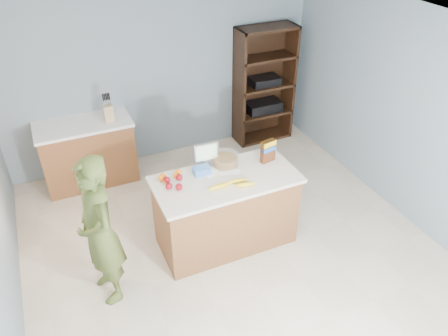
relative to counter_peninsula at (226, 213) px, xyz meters
name	(u,v)px	position (x,y,z in m)	size (l,w,h in m)	color
floor	(237,257)	(0.00, -0.30, -0.42)	(4.50, 5.00, 0.02)	beige
walls	(240,129)	(0.00, -0.30, 1.24)	(4.52, 5.02, 2.51)	gray
counter_peninsula	(226,213)	(0.00, 0.00, 0.00)	(1.56, 0.76, 0.90)	brown
back_cabinet	(88,152)	(-1.20, 1.90, 0.04)	(1.24, 0.62, 0.90)	brown
shelving_unit	(263,87)	(1.55, 2.05, 0.45)	(0.90, 0.40, 1.80)	black
person	(99,232)	(-1.39, -0.20, 0.39)	(0.59, 0.39, 1.61)	#4B5925
knife_block	(109,113)	(-0.86, 1.81, 0.60)	(0.12, 0.10, 0.31)	tan
envelopes	(221,172)	(0.00, 0.12, 0.49)	(0.41, 0.27, 0.00)	white
bananas	(231,184)	(-0.01, -0.15, 0.51)	(0.51, 0.19, 0.05)	yellow
apples	(174,183)	(-0.55, 0.10, 0.52)	(0.22, 0.24, 0.07)	maroon
oranges	(171,177)	(-0.54, 0.22, 0.52)	(0.27, 0.16, 0.07)	orange
blue_carton	(202,170)	(-0.20, 0.19, 0.52)	(0.18, 0.12, 0.08)	blue
salad_bowl	(225,160)	(0.10, 0.25, 0.54)	(0.30, 0.30, 0.13)	#267219
tv	(206,153)	(-0.09, 0.32, 0.64)	(0.28, 0.12, 0.28)	silver
cereal_box	(268,150)	(0.57, 0.11, 0.64)	(0.18, 0.10, 0.26)	#592B14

